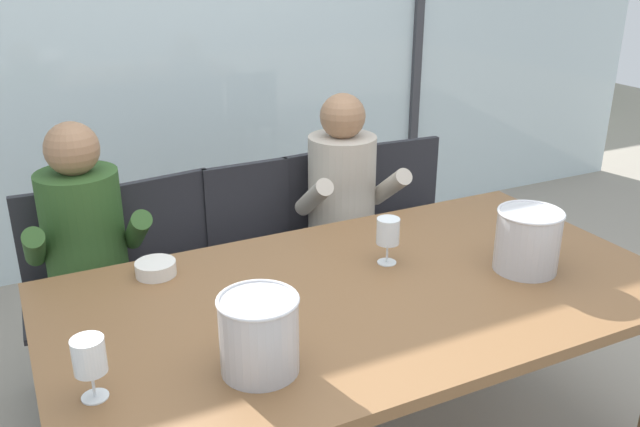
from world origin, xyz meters
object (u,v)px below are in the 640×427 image
object	(u,v)px
dining_table	(366,307)
chair_left_of_center	(178,262)
person_beige_jumper	(348,206)
wine_glass_near_bucket	(388,233)
ice_bucket_primary	(528,240)
chair_near_curtain	(76,281)
person_olive_shirt	(89,254)
wine_glass_by_left_taster	(89,359)
chair_near_window_right	(410,214)
chair_right_of_center	(332,228)
ice_bucket_secondary	(259,333)
tasting_bowl	(156,268)
chair_center	(257,245)

from	to	relation	value
dining_table	chair_left_of_center	bearing A→B (deg)	112.66
person_beige_jumper	wine_glass_near_bucket	bearing A→B (deg)	-102.60
ice_bucket_primary	wine_glass_near_bucket	bearing A→B (deg)	147.71
chair_near_curtain	person_olive_shirt	bearing A→B (deg)	-65.99
wine_glass_by_left_taster	chair_near_curtain	bearing A→B (deg)	86.10
ice_bucket_primary	chair_near_window_right	bearing A→B (deg)	77.08
chair_near_curtain	chair_right_of_center	bearing A→B (deg)	3.80
chair_right_of_center	person_olive_shirt	distance (m)	1.19
person_beige_jumper	wine_glass_by_left_taster	distance (m)	1.67
chair_left_of_center	chair_right_of_center	distance (m)	0.79
ice_bucket_primary	wine_glass_near_bucket	distance (m)	0.49
chair_near_curtain	person_beige_jumper	distance (m)	1.24
ice_bucket_secondary	dining_table	bearing A→B (deg)	28.75
ice_bucket_secondary	wine_glass_near_bucket	world-z (taller)	ice_bucket_secondary
chair_left_of_center	person_beige_jumper	size ratio (longest dim) A/B	0.74
person_olive_shirt	tasting_bowl	bearing A→B (deg)	-66.40
chair_left_of_center	dining_table	bearing A→B (deg)	-75.33
chair_near_window_right	wine_glass_near_bucket	size ratio (longest dim) A/B	5.16
chair_right_of_center	ice_bucket_primary	size ratio (longest dim) A/B	3.88
chair_left_of_center	tasting_bowl	size ratio (longest dim) A/B	6.32
dining_table	wine_glass_by_left_taster	xyz separation A→B (m)	(-0.91, -0.19, 0.19)
chair_right_of_center	person_beige_jumper	xyz separation A→B (m)	(0.00, -0.16, 0.17)
wine_glass_by_left_taster	wine_glass_near_bucket	world-z (taller)	same
chair_center	chair_right_of_center	bearing A→B (deg)	2.35
ice_bucket_primary	wine_glass_near_bucket	world-z (taller)	ice_bucket_primary
chair_near_curtain	chair_near_window_right	world-z (taller)	same
wine_glass_near_bucket	ice_bucket_secondary	bearing A→B (deg)	-147.99
chair_right_of_center	ice_bucket_primary	distance (m)	1.18
chair_near_window_right	wine_glass_near_bucket	distance (m)	1.13
wine_glass_near_bucket	chair_left_of_center	bearing A→B (deg)	124.95
chair_near_window_right	chair_left_of_center	bearing A→B (deg)	-175.69
chair_center	chair_right_of_center	distance (m)	0.41
chair_left_of_center	chair_near_curtain	bearing A→B (deg)	170.55
dining_table	chair_center	distance (m)	0.99
ice_bucket_secondary	chair_left_of_center	bearing A→B (deg)	85.92
chair_near_window_right	chair_center	bearing A→B (deg)	-176.21
chair_center	person_beige_jumper	bearing A→B (deg)	-18.90
chair_right_of_center	ice_bucket_secondary	world-z (taller)	ice_bucket_secondary
chair_near_curtain	wine_glass_by_left_taster	xyz separation A→B (m)	(-0.08, -1.16, 0.35)
chair_center	tasting_bowl	distance (m)	0.85
chair_right_of_center	tasting_bowl	distance (m)	1.18
chair_near_window_right	person_beige_jumper	distance (m)	0.50
wine_glass_near_bucket	dining_table	bearing A→B (deg)	-139.82
ice_bucket_primary	ice_bucket_secondary	bearing A→B (deg)	-172.07
dining_table	wine_glass_near_bucket	bearing A→B (deg)	40.18
dining_table	ice_bucket_secondary	bearing A→B (deg)	-151.25
ice_bucket_secondary	chair_near_curtain	bearing A→B (deg)	105.62
person_olive_shirt	ice_bucket_secondary	size ratio (longest dim) A/B	5.47
chair_right_of_center	wine_glass_near_bucket	xyz separation A→B (m)	(-0.22, -0.85, 0.35)
dining_table	chair_near_curtain	world-z (taller)	chair_near_curtain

